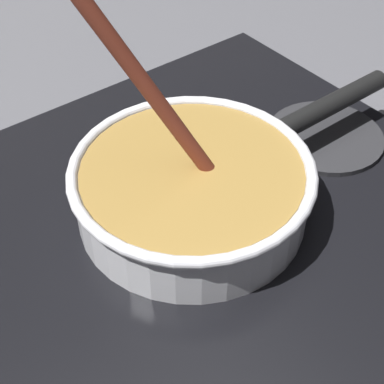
% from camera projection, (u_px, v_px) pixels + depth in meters
% --- Properties ---
extents(ground, '(2.40, 1.60, 0.04)m').
position_uv_depth(ground, '(217.00, 330.00, 0.52)').
color(ground, '#4C4C51').
extents(hob_plate, '(0.56, 0.48, 0.01)m').
position_uv_depth(hob_plate, '(192.00, 217.00, 0.58)').
color(hob_plate, black).
rests_on(hob_plate, ground).
extents(burner_ring, '(0.20, 0.20, 0.01)m').
position_uv_depth(burner_ring, '(192.00, 210.00, 0.57)').
color(burner_ring, '#592D0C').
rests_on(burner_ring, hob_plate).
extents(spare_burner, '(0.13, 0.13, 0.01)m').
position_uv_depth(spare_burner, '(325.00, 137.00, 0.66)').
color(spare_burner, '#262628').
rests_on(spare_burner, hob_plate).
extents(cooking_pan, '(0.38, 0.23, 0.28)m').
position_uv_depth(cooking_pan, '(194.00, 186.00, 0.55)').
color(cooking_pan, silver).
rests_on(cooking_pan, hob_plate).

